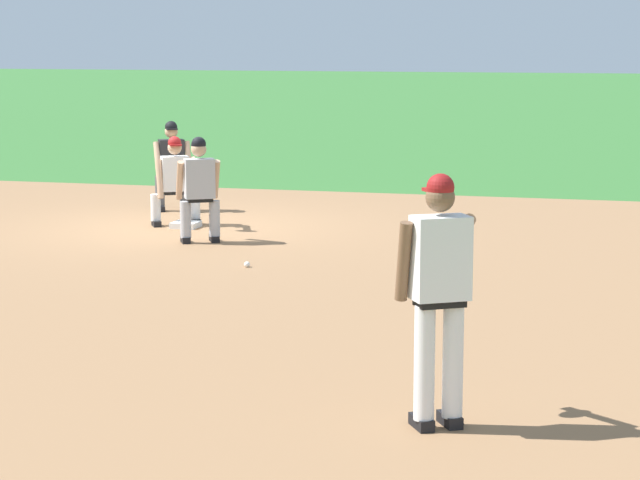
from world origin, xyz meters
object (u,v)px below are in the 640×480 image
object	(u,v)px
first_base_bag	(186,225)
baserunner	(199,185)
pitcher	(440,285)
first_baseman	(177,177)
baseball	(247,264)
umpire	(172,162)

from	to	relation	value
first_base_bag	baserunner	world-z (taller)	baserunner
first_base_bag	pitcher	distance (m)	9.98
first_base_bag	first_baseman	world-z (taller)	first_baseman
first_base_bag	baseball	size ratio (longest dim) A/B	5.14
baseball	baserunner	xyz separation A→B (m)	(1.60, 1.20, 0.76)
first_baseman	pitcher	bearing A→B (deg)	-148.10
baserunner	first_baseman	bearing A→B (deg)	32.11
first_baseman	umpire	world-z (taller)	umpire
baseball	pitcher	xyz separation A→B (m)	(-5.66, -3.31, 1.02)
pitcher	umpire	distance (m)	11.79
baseball	first_baseman	bearing A→B (deg)	34.74
baseball	first_baseman	world-z (taller)	first_baseman
baseball	first_base_bag	bearing A→B (deg)	33.72
baserunner	umpire	xyz separation A→B (m)	(2.86, 1.53, 0.00)
baseball	first_baseman	distance (m)	3.67
first_base_bag	baserunner	distance (m)	1.57
first_baseman	umpire	bearing A→B (deg)	24.29
umpire	first_base_bag	bearing A→B (deg)	-152.60
first_base_bag	umpire	distance (m)	2.01
first_base_bag	baserunner	xyz separation A→B (m)	(-1.20, -0.67, 0.75)
baseball	baserunner	bearing A→B (deg)	36.86
first_baseman	umpire	xyz separation A→B (m)	(1.50, 0.68, 0.06)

